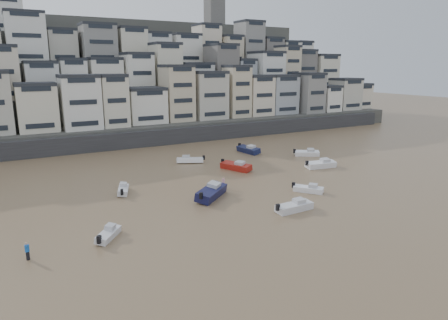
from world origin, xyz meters
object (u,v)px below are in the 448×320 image
boat_e (236,165)px  boat_c (211,191)px  boat_j (108,233)px  boat_d (321,163)px  boat_g (307,152)px  person_blue (27,251)px  boat_a (294,205)px  boat_f (123,189)px  person_pink (223,183)px  boat_i (248,149)px  boat_b (308,188)px  boat_h (190,159)px

boat_e → boat_c: bearing=-66.1°
boat_j → boat_d: bearing=-35.5°
boat_g → person_blue: size_ratio=3.00×
boat_g → boat_j: (-43.58, -19.91, -0.13)m
boat_a → boat_e: size_ratio=0.88×
boat_f → boat_g: size_ratio=0.86×
boat_g → person_pink: person_pink is taller
boat_a → boat_c: boat_c is taller
boat_a → boat_c: 11.53m
boat_j → boat_c: bearing=-29.0°
boat_i → person_pink: size_ratio=3.59×
boat_g → boat_j: bearing=-124.5°
boat_a → boat_g: size_ratio=1.04×
boat_a → boat_b: (6.49, 4.92, -0.12)m
boat_e → boat_j: 31.16m
person_blue → boat_j: bearing=8.4°
boat_f → person_blue: 20.12m
person_blue → boat_b: bearing=4.7°
boat_f → person_blue: (-13.04, -15.33, 0.26)m
boat_i → boat_a: bearing=-29.6°
boat_c → boat_i: 29.26m
boat_d → person_blue: person_blue is taller
boat_b → boat_e: size_ratio=0.74×
boat_c → boat_f: bearing=102.0°
boat_d → boat_i: 17.16m
boat_d → person_blue: (-47.08, -12.57, 0.06)m
boat_d → boat_a: bearing=-131.1°
boat_a → boat_f: bearing=132.2°
boat_d → person_pink: size_ratio=3.42×
boat_b → boat_i: size_ratio=0.73×
boat_i → person_pink: (-16.27, -18.80, 0.02)m
boat_f → boat_j: size_ratio=1.06×
boat_i → person_pink: 24.86m
boat_j → person_blue: bearing=136.7°
boat_b → boat_j: 28.47m
boat_c → person_pink: bearing=-0.4°
boat_a → boat_j: (-21.92, 3.05, -0.16)m
boat_b → boat_i: 26.99m
boat_b → boat_g: 23.57m
boat_b → boat_g: (15.17, 18.04, 0.09)m
boat_b → boat_i: (6.64, 26.16, 0.23)m
boat_c → boat_b: bearing=-58.9°
boat_a → person_blue: (-29.51, 1.93, 0.13)m
boat_h → person_blue: bearing=69.8°
boat_d → person_blue: bearing=-155.7°
person_blue → person_pink: same height
boat_d → boat_f: (-34.04, 2.76, -0.20)m
boat_a → boat_g: (21.66, 22.96, -0.03)m
boat_c → boat_e: bearing=6.8°
boat_d → boat_i: boat_i is taller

